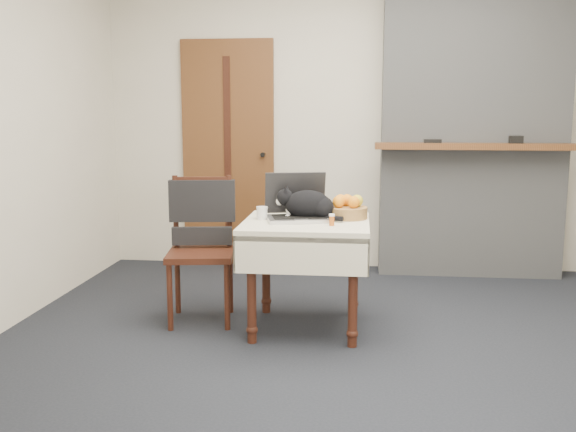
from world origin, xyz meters
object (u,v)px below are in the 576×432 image
Objects in this scene: door at (228,154)px; chair at (202,228)px; cat at (309,205)px; pill_bottle at (332,220)px; fruit_basket at (347,209)px; laptop at (297,208)px; side_table at (306,238)px; cream_jar at (262,213)px.

chair is (0.13, -1.54, -0.39)m from door.
door is 1.88m from cat.
pill_bottle is (1.01, -1.86, -0.26)m from door.
door is at bearing 118.41° from pill_bottle.
chair reaches higher than cat.
cat reaches higher than fruit_basket.
cat is at bearing 126.12° from pill_bottle.
pill_bottle is (0.23, -0.22, -0.04)m from laptop.
chair is at bearing 167.27° from side_table.
pill_bottle reaches higher than side_table.
chair is at bearing 177.89° from fruit_basket.
cream_jar is 0.48m from pill_bottle.
cream_jar is (0.56, -1.68, -0.26)m from door.
pill_bottle is at bearing -106.60° from fruit_basket.
side_table is 10.96× the size of pill_bottle.
side_table is 0.33m from fruit_basket.
cream_jar reaches higher than side_table.
door is 7.64× the size of fruit_basket.
cream_jar is at bearing 175.71° from side_table.
cat is (0.08, -0.01, 0.02)m from laptop.
cat is 0.30m from cream_jar.
door is at bearing 86.62° from chair.
cream_jar is at bearing -168.96° from fruit_basket.
laptop is at bearing -64.64° from door.
door reaches higher than chair.
laptop is 0.48× the size of chair.
side_table is 0.21m from cat.
door is 2.14m from pill_bottle.
pill_bottle is 0.30m from fruit_basket.
chair reaches higher than fruit_basket.
side_table is 0.82× the size of chair.
laptop is 0.32m from pill_bottle.
side_table is at bearing 136.20° from pill_bottle.
laptop is (0.78, -1.64, -0.23)m from door.
side_table is at bearing -153.41° from fruit_basket.
pill_bottle is at bearing -43.80° from side_table.
side_table is 2.98× the size of fruit_basket.
fruit_basket is at bearing 11.04° from cream_jar.
door is 2.10× the size of chair.
laptop reaches higher than chair.
laptop is 1.06× the size of cat.
laptop is 1.75× the size of fruit_basket.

